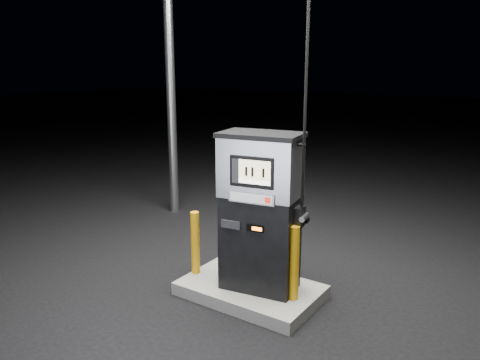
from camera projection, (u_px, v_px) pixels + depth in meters
The scene contains 5 objects.
ground at pixel (250, 296), 5.56m from camera, with size 80.00×80.00×0.00m, color black.
pump_island at pixel (250, 290), 5.54m from camera, with size 1.60×1.00×0.15m, color #62625E.
fuel_dispenser at pixel (261, 211), 5.24m from camera, with size 1.04×0.68×3.76m.
bollard_left at pixel (195, 243), 5.74m from camera, with size 0.11×0.11×0.79m, color orange.
bollard_right at pixel (294, 263), 5.08m from camera, with size 0.11×0.11×0.85m, color orange.
Camera 1 is at (2.76, -4.26, 2.66)m, focal length 35.00 mm.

